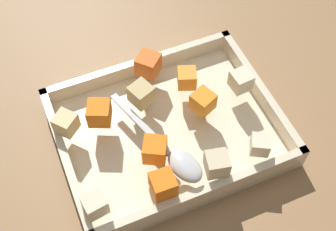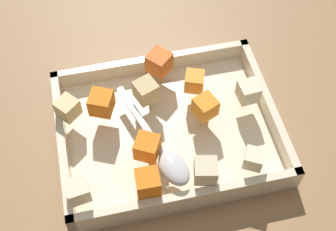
% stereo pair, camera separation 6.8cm
% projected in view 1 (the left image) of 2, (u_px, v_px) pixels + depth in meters
% --- Properties ---
extents(ground_plane, '(4.00, 4.00, 0.00)m').
position_uv_depth(ground_plane, '(163.00, 133.00, 0.73)').
color(ground_plane, '#936D47').
extents(baking_dish, '(0.34, 0.26, 0.05)m').
position_uv_depth(baking_dish, '(168.00, 130.00, 0.72)').
color(baking_dish, beige).
rests_on(baking_dish, ground_plane).
extents(carrot_chunk_mid_right, '(0.03, 0.03, 0.03)m').
position_uv_depth(carrot_chunk_mid_right, '(163.00, 184.00, 0.61)').
color(carrot_chunk_mid_right, orange).
rests_on(carrot_chunk_mid_right, baking_dish).
extents(carrot_chunk_mid_left, '(0.04, 0.04, 0.03)m').
position_uv_depth(carrot_chunk_mid_left, '(187.00, 78.00, 0.72)').
color(carrot_chunk_mid_left, orange).
rests_on(carrot_chunk_mid_left, baking_dish).
extents(carrot_chunk_far_left, '(0.04, 0.04, 0.03)m').
position_uv_depth(carrot_chunk_far_left, '(99.00, 113.00, 0.68)').
color(carrot_chunk_far_left, orange).
rests_on(carrot_chunk_far_left, baking_dish).
extents(carrot_chunk_front_center, '(0.04, 0.04, 0.03)m').
position_uv_depth(carrot_chunk_front_center, '(203.00, 102.00, 0.69)').
color(carrot_chunk_front_center, orange).
rests_on(carrot_chunk_front_center, baking_dish).
extents(carrot_chunk_corner_se, '(0.05, 0.05, 0.03)m').
position_uv_depth(carrot_chunk_corner_se, '(148.00, 64.00, 0.73)').
color(carrot_chunk_corner_se, orange).
rests_on(carrot_chunk_corner_se, baking_dish).
extents(carrot_chunk_heap_top, '(0.04, 0.04, 0.03)m').
position_uv_depth(carrot_chunk_heap_top, '(155.00, 150.00, 0.64)').
color(carrot_chunk_heap_top, orange).
rests_on(carrot_chunk_heap_top, baking_dish).
extents(potato_chunk_rim_edge, '(0.03, 0.03, 0.03)m').
position_uv_depth(potato_chunk_rim_edge, '(241.00, 81.00, 0.71)').
color(potato_chunk_rim_edge, beige).
rests_on(potato_chunk_rim_edge, baking_dish).
extents(potato_chunk_corner_nw, '(0.04, 0.04, 0.03)m').
position_uv_depth(potato_chunk_corner_nw, '(260.00, 145.00, 0.65)').
color(potato_chunk_corner_nw, beige).
rests_on(potato_chunk_corner_nw, baking_dish).
extents(potato_chunk_near_left, '(0.04, 0.04, 0.03)m').
position_uv_depth(potato_chunk_near_left, '(217.00, 164.00, 0.63)').
color(potato_chunk_near_left, beige).
rests_on(potato_chunk_near_left, baking_dish).
extents(potato_chunk_near_spoon, '(0.04, 0.04, 0.03)m').
position_uv_depth(potato_chunk_near_spoon, '(66.00, 123.00, 0.67)').
color(potato_chunk_near_spoon, '#E0CC89').
rests_on(potato_chunk_near_spoon, baking_dish).
extents(potato_chunk_corner_ne, '(0.04, 0.04, 0.03)m').
position_uv_depth(potato_chunk_corner_ne, '(141.00, 94.00, 0.70)').
color(potato_chunk_corner_ne, tan).
rests_on(potato_chunk_corner_ne, baking_dish).
extents(potato_chunk_corner_sw, '(0.03, 0.03, 0.03)m').
position_uv_depth(potato_chunk_corner_sw, '(95.00, 204.00, 0.60)').
color(potato_chunk_corner_sw, beige).
rests_on(potato_chunk_corner_sw, baking_dish).
extents(serving_spoon, '(0.08, 0.20, 0.02)m').
position_uv_depth(serving_spoon, '(179.00, 160.00, 0.64)').
color(serving_spoon, silver).
rests_on(serving_spoon, baking_dish).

